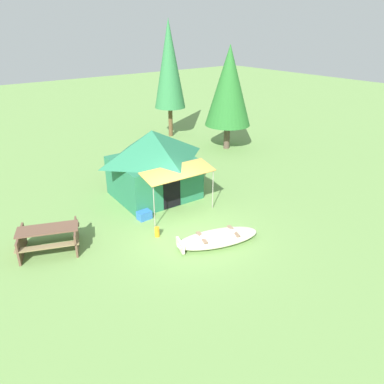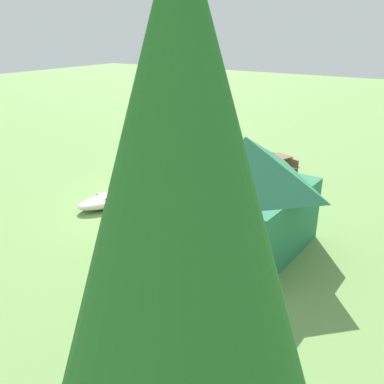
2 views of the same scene
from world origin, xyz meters
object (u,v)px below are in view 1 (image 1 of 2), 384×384
at_px(picnic_table, 49,236).
at_px(fuel_can, 157,232).
at_px(beached_rowboat, 217,238).
at_px(canvas_cabin_tent, 153,163).
at_px(pine_tree_back_left, 229,86).
at_px(pine_tree_back_right, 169,65).
at_px(cooler_box, 144,215).

relative_size(picnic_table, fuel_can, 6.48).
distance_m(beached_rowboat, canvas_cabin_tent, 4.62).
height_order(pine_tree_back_left, pine_tree_back_right, pine_tree_back_right).
relative_size(picnic_table, pine_tree_back_left, 0.40).
height_order(fuel_can, pine_tree_back_right, pine_tree_back_right).
distance_m(beached_rowboat, pine_tree_back_right, 13.65).
height_order(picnic_table, pine_tree_back_right, pine_tree_back_right).
relative_size(cooler_box, fuel_can, 1.43).
xyz_separation_m(pine_tree_back_left, pine_tree_back_right, (-1.11, 4.10, 0.86)).
height_order(canvas_cabin_tent, fuel_can, canvas_cabin_tent).
xyz_separation_m(beached_rowboat, canvas_cabin_tent, (0.35, 4.43, 1.27)).
distance_m(canvas_cabin_tent, pine_tree_back_left, 7.71).
distance_m(picnic_table, pine_tree_back_right, 14.11).
height_order(canvas_cabin_tent, pine_tree_back_left, pine_tree_back_left).
xyz_separation_m(beached_rowboat, fuel_can, (-1.35, 1.58, -0.02)).
distance_m(canvas_cabin_tent, cooler_box, 2.44).
xyz_separation_m(canvas_cabin_tent, pine_tree_back_right, (5.70, 7.08, 2.91)).
bearing_deg(beached_rowboat, canvas_cabin_tent, 85.50).
height_order(beached_rowboat, fuel_can, beached_rowboat).
xyz_separation_m(canvas_cabin_tent, cooler_box, (-1.41, -1.51, -1.31)).
bearing_deg(pine_tree_back_left, pine_tree_back_right, 105.16).
height_order(picnic_table, fuel_can, picnic_table).
xyz_separation_m(beached_rowboat, pine_tree_back_left, (7.16, 7.40, 3.32)).
xyz_separation_m(fuel_can, pine_tree_back_right, (7.39, 9.92, 4.20)).
height_order(picnic_table, cooler_box, picnic_table).
height_order(canvas_cabin_tent, cooler_box, canvas_cabin_tent).
bearing_deg(pine_tree_back_right, picnic_table, -141.09).
bearing_deg(fuel_can, pine_tree_back_left, 34.36).
bearing_deg(cooler_box, fuel_can, -102.22).
relative_size(beached_rowboat, fuel_can, 8.66).
bearing_deg(canvas_cabin_tent, fuel_can, -120.82).
bearing_deg(pine_tree_back_left, cooler_box, -151.40).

